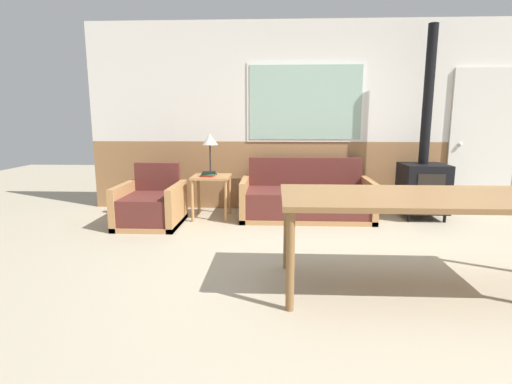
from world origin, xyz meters
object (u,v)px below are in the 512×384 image
object	(u,v)px
side_table	(211,184)
wood_stove	(423,177)
armchair	(151,207)
dining_table	(423,203)
table_lamp	(210,143)
couch	(306,201)

from	to	relation	value
side_table	wood_stove	size ratio (longest dim) A/B	0.23
armchair	wood_stove	world-z (taller)	wood_stove
side_table	dining_table	distance (m)	3.00
side_table	armchair	bearing A→B (deg)	-152.17
dining_table	wood_stove	size ratio (longest dim) A/B	0.86
table_lamp	wood_stove	size ratio (longest dim) A/B	0.22
couch	table_lamp	size ratio (longest dim) A/B	3.16
armchair	dining_table	xyz separation A→B (m)	(2.72, -1.84, 0.47)
couch	wood_stove	distance (m)	1.61
couch	side_table	size ratio (longest dim) A/B	3.01
couch	dining_table	size ratio (longest dim) A/B	0.81
side_table	table_lamp	distance (m)	0.55
couch	table_lamp	xyz separation A→B (m)	(-1.31, 0.03, 0.78)
couch	wood_stove	xyz separation A→B (m)	(1.57, 0.07, 0.33)
couch	dining_table	world-z (taller)	couch
side_table	dining_table	xyz separation A→B (m)	(2.00, -2.22, 0.23)
armchair	table_lamp	xyz separation A→B (m)	(0.70, 0.47, 0.79)
table_lamp	couch	bearing A→B (deg)	-1.14
side_table	table_lamp	size ratio (longest dim) A/B	1.05
couch	dining_table	bearing A→B (deg)	-72.67
side_table	couch	bearing A→B (deg)	2.75
armchair	table_lamp	distance (m)	1.15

